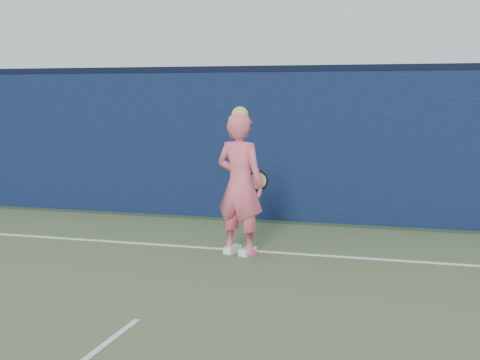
% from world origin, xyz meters
% --- Properties ---
extents(backstop_wall, '(24.00, 0.40, 2.50)m').
position_xyz_m(backstop_wall, '(0.00, 6.50, 1.25)').
color(backstop_wall, '#0C1636').
rests_on(backstop_wall, ground).
extents(wall_cap, '(24.00, 0.42, 0.10)m').
position_xyz_m(wall_cap, '(0.00, 6.50, 2.55)').
color(wall_cap, black).
rests_on(wall_cap, backstop_wall).
extents(player, '(0.79, 0.62, 1.97)m').
position_xyz_m(player, '(0.20, 3.82, 0.95)').
color(player, '#FF637A').
rests_on(player, ground).
extents(racket, '(0.52, 0.17, 0.29)m').
position_xyz_m(racket, '(0.32, 4.24, 0.94)').
color(racket, black).
rests_on(racket, ground).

